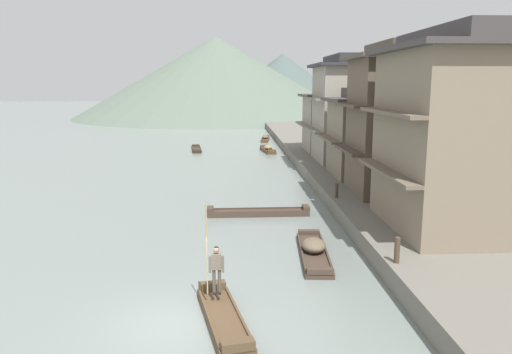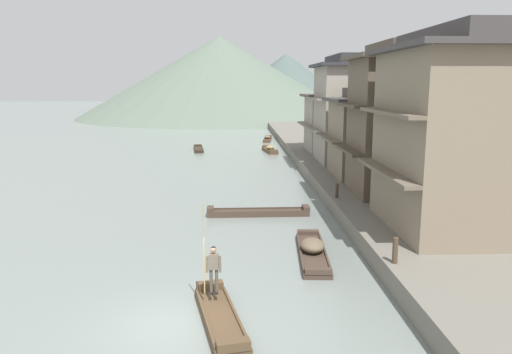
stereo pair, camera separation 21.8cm
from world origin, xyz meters
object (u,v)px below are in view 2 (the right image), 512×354
house_waterfront_second (402,121)px  house_waterfront_tall (373,133)px  boat_foreground_poled (220,318)px  house_waterfront_far (335,120)px  boat_moored_third (258,212)px  boat_midriver_drifting (313,251)px  boatman_person (213,264)px  boat_moored_nearest (198,149)px  boat_moored_far (270,150)px  mooring_post_dock_near (395,250)px  house_waterfront_nearest (457,133)px  boat_moored_second (267,139)px  mooring_post_dock_mid (337,191)px  house_waterfront_narrow (348,110)px

house_waterfront_second → house_waterfront_tall: house_waterfront_second is taller
boat_foreground_poled → house_waterfront_far: bearing=73.1°
boat_moored_third → boat_midriver_drifting: bearing=-73.5°
boat_foreground_poled → boatman_person: bearing=102.9°
boat_midriver_drifting → house_waterfront_second: (6.40, 8.34, 4.93)m
boat_moored_nearest → house_waterfront_tall: (13.87, -20.55, 3.76)m
boat_moored_far → mooring_post_dock_near: 36.46m
boat_moored_third → house_waterfront_nearest: house_waterfront_nearest is taller
boat_midriver_drifting → house_waterfront_tall: bearing=65.8°
boat_foreground_poled → boat_moored_second: bearing=84.7°
boat_foreground_poled → mooring_post_dock_mid: (6.27, 13.26, 1.11)m
boat_midriver_drifting → house_waterfront_far: size_ratio=0.84×
boat_moored_third → mooring_post_dock_near: bearing=-65.9°
boat_moored_second → mooring_post_dock_mid: size_ratio=6.86×
house_waterfront_second → mooring_post_dock_near: bearing=-108.6°
boat_foreground_poled → house_waterfront_second: 18.26m
house_waterfront_tall → house_waterfront_narrow: house_waterfront_narrow is taller
house_waterfront_narrow → mooring_post_dock_near: house_waterfront_narrow is taller
boat_moored_third → house_waterfront_nearest: (8.44, -5.76, 5.01)m
boat_foreground_poled → mooring_post_dock_near: bearing=23.2°
boatman_person → boat_moored_far: 38.28m
house_waterfront_tall → mooring_post_dock_mid: house_waterfront_tall is taller
house_waterfront_nearest → house_waterfront_second: (-0.01, 7.25, 0.02)m
house_waterfront_nearest → boat_foreground_poled: bearing=-145.3°
boat_moored_nearest → house_waterfront_nearest: (13.88, -33.74, 5.05)m
boat_moored_nearest → house_waterfront_narrow: bearing=-45.2°
house_waterfront_second → mooring_post_dock_near: (-3.91, -11.61, -3.83)m
boat_moored_nearest → mooring_post_dock_mid: mooring_post_dock_mid is taller
boatman_person → house_waterfront_tall: (10.44, 19.16, 2.33)m
boat_midriver_drifting → mooring_post_dock_mid: (2.49, 7.30, 1.03)m
boat_moored_nearest → house_waterfront_narrow: 19.93m
boat_moored_second → mooring_post_dock_near: mooring_post_dock_near is taller
house_waterfront_tall → boat_moored_nearest: bearing=124.0°
boat_moored_second → boat_moored_third: size_ratio=0.97×
house_waterfront_narrow → house_waterfront_far: 6.39m
boat_moored_far → mooring_post_dock_near: size_ratio=4.63×
house_waterfront_nearest → house_waterfront_tall: size_ratio=1.32×
boat_foreground_poled → house_waterfront_narrow: house_waterfront_narrow is taller
boat_moored_second → boat_moored_far: size_ratio=1.25×
boat_moored_far → house_waterfront_far: 8.99m
boatman_person → boat_moored_nearest: 39.89m
boat_midriver_drifting → house_waterfront_nearest: bearing=9.7°
boatman_person → house_waterfront_far: size_ratio=0.47×
house_waterfront_nearest → house_waterfront_narrow: size_ratio=1.00×
house_waterfront_nearest → boat_midriver_drifting: bearing=-170.3°
boat_midriver_drifting → boat_moored_far: bearing=89.3°
house_waterfront_second → house_waterfront_far: (-0.07, 19.06, -1.31)m
boat_moored_second → house_waterfront_tall: 30.74m
boat_midriver_drifting → mooring_post_dock_near: bearing=-52.7°
boatman_person → house_waterfront_far: (10.36, 32.29, 2.33)m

